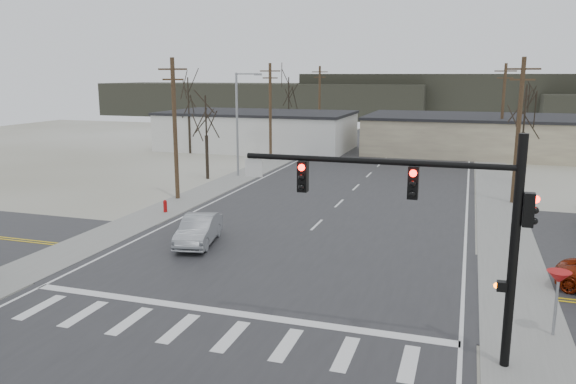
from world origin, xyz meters
name	(u,v)px	position (x,y,z in m)	size (l,w,h in m)	color
ground	(272,269)	(0.00, 0.00, 0.00)	(140.00, 140.00, 0.00)	silver
main_road	(342,201)	(0.00, 15.00, 0.02)	(18.00, 110.00, 0.05)	#272729
cross_road	(272,268)	(0.00, 0.00, 0.02)	(90.00, 10.00, 0.04)	#272729
sidewalk_left	(233,180)	(-10.60, 20.00, 0.03)	(3.00, 90.00, 0.06)	gray
sidewalk_right	(497,196)	(10.60, 20.00, 0.03)	(3.00, 90.00, 0.06)	gray
traffic_signal_mast	(449,215)	(7.89, -6.20, 4.67)	(8.95, 0.43, 7.20)	black
fire_hydrant	(165,206)	(-10.20, 8.00, 0.45)	(0.24, 0.24, 0.87)	#A50C0C
yield_sign	(559,280)	(11.50, -3.50, 2.07)	(0.80, 0.80, 2.35)	gray
building_left_far	(258,130)	(-16.00, 40.00, 2.26)	(22.30, 12.30, 4.50)	silver
building_right_far	(485,135)	(10.00, 44.00, 2.15)	(26.30, 14.30, 4.30)	beige
upole_left_b	(175,127)	(-11.50, 12.00, 5.22)	(2.20, 0.30, 10.00)	#4D3823
upole_left_c	(270,110)	(-11.50, 32.00, 5.22)	(2.20, 0.30, 10.00)	#4D3823
upole_left_d	(319,102)	(-11.50, 52.00, 5.22)	(2.20, 0.30, 10.00)	#4D3823
upole_right_a	(518,129)	(11.50, 18.00, 5.22)	(2.20, 0.30, 10.00)	#4D3823
upole_right_b	(503,110)	(11.50, 40.00, 5.22)	(2.20, 0.30, 10.00)	#4D3823
streetlight_main	(239,119)	(-10.80, 22.00, 5.09)	(2.40, 0.25, 9.00)	gray
tree_left_near	(206,118)	(-13.00, 20.00, 5.23)	(3.30, 3.30, 7.35)	#2C251A
tree_right_mid	(525,111)	(12.50, 26.00, 5.93)	(3.74, 3.74, 8.33)	#2C251A
tree_left_far	(289,95)	(-14.00, 46.00, 6.28)	(3.96, 3.96, 8.82)	#2C251A
tree_right_far	(528,102)	(15.00, 52.00, 5.58)	(3.52, 3.52, 7.84)	#2C251A
tree_left_mid	(188,98)	(-22.00, 34.00, 6.28)	(3.96, 3.96, 8.82)	#2C251A
hill_left	(262,100)	(-35.00, 92.00, 3.50)	(70.00, 18.00, 7.00)	#333026
hill_center	(507,97)	(15.00, 96.00, 4.50)	(80.00, 18.00, 9.00)	#333026
sedan_crossing	(199,230)	(-4.95, 2.40, 0.80)	(1.60, 4.58, 1.51)	gray
car_far_a	(415,139)	(1.70, 50.13, 0.79)	(2.08, 5.12, 1.49)	black
car_far_b	(392,130)	(-2.62, 60.54, 0.74)	(1.64, 4.08, 1.39)	black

